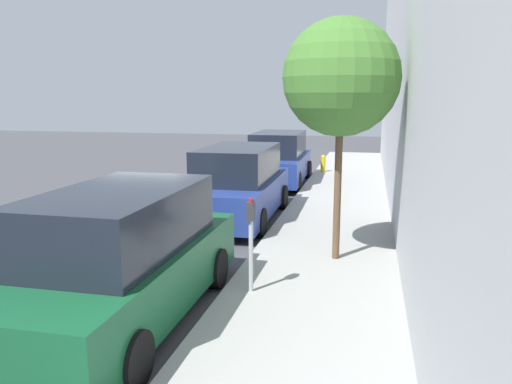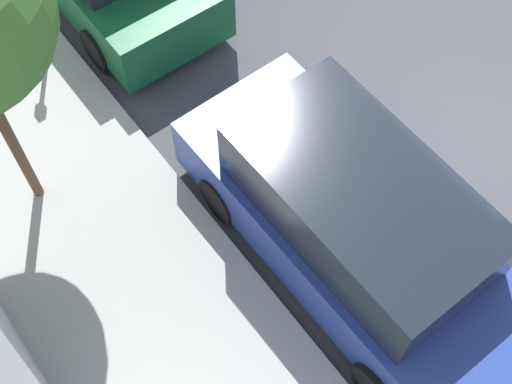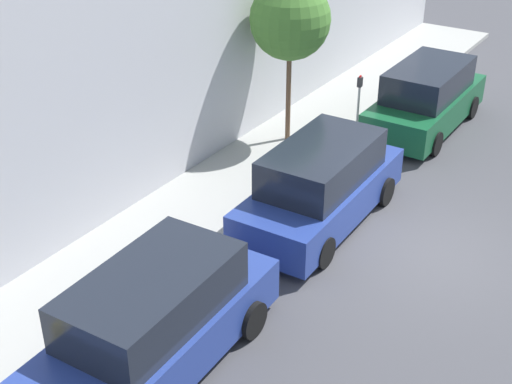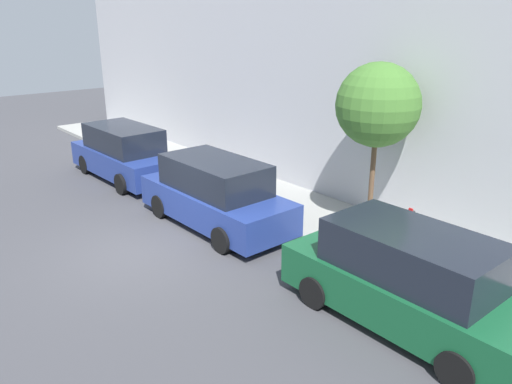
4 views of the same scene
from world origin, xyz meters
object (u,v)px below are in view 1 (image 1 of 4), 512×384
Objects in this scene: parking_meter_near at (251,235)px; parked_minivan_second at (238,185)px; street_tree at (341,78)px; fire_hydrant at (323,163)px; parked_minivan_nearest at (122,259)px; parked_minivan_third at (279,159)px.

parked_minivan_second is at bearing 106.89° from parking_meter_near.
street_tree is 11.65m from fire_hydrant.
parked_minivan_nearest is 14.33m from fire_hydrant.
parked_minivan_second is at bearing 89.64° from parked_minivan_nearest.
parked_minivan_nearest reaches higher than fire_hydrant.
parked_minivan_third is at bearing 89.57° from parked_minivan_second.
street_tree is (1.18, 1.95, 2.42)m from parking_meter_near.
parked_minivan_second is 5.33m from parking_meter_near.
parked_minivan_third is (0.04, 5.63, -0.00)m from parked_minivan_second.
parked_minivan_nearest is at bearing -145.04° from parking_meter_near.
parked_minivan_nearest is at bearing -95.96° from fire_hydrant.
parked_minivan_second is at bearing -90.43° from parked_minivan_third.
parked_minivan_second is 1.00× the size of parked_minivan_third.
street_tree reaches higher than parked_minivan_third.
parking_meter_near is at bearing 34.96° from parked_minivan_nearest.
parked_minivan_third is 9.53m from street_tree.
parked_minivan_nearest is 0.99× the size of parked_minivan_third.
parking_meter_near is at bearing -82.01° from parked_minivan_third.
parked_minivan_nearest is 11.84m from parked_minivan_third.
parking_meter_near is at bearing -89.56° from fire_hydrant.
street_tree is 6.34× the size of fire_hydrant.
parked_minivan_third is 3.36× the size of parking_meter_near.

